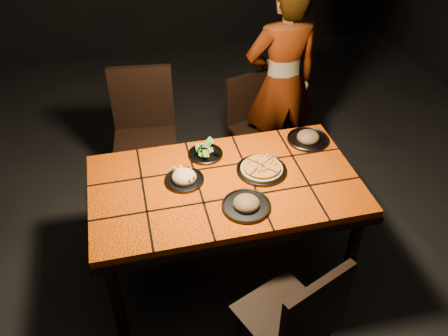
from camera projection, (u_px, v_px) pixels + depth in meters
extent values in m
cube|color=black|center=(225.00, 266.00, 3.31)|extent=(6.00, 7.00, 0.04)
cube|color=#FF5908|center=(225.00, 185.00, 2.84)|extent=(1.60, 0.90, 0.05)
cube|color=black|center=(225.00, 191.00, 2.87)|extent=(1.62, 0.92, 0.04)
cylinder|color=black|center=(116.00, 299.00, 2.68)|extent=(0.07, 0.07, 0.66)
cylinder|color=black|center=(351.00, 253.00, 2.94)|extent=(0.07, 0.07, 0.66)
cylinder|color=black|center=(110.00, 211.00, 3.24)|extent=(0.07, 0.07, 0.66)
cylinder|color=black|center=(308.00, 179.00, 3.50)|extent=(0.07, 0.07, 0.66)
cube|color=black|center=(284.00, 316.00, 2.46)|extent=(0.54, 0.54, 0.04)
cube|color=black|center=(315.00, 313.00, 2.19)|extent=(0.40, 0.19, 0.45)
cylinder|color=black|center=(283.00, 305.00, 2.79)|extent=(0.04, 0.04, 0.42)
cylinder|color=black|center=(238.00, 335.00, 2.63)|extent=(0.04, 0.04, 0.42)
cube|color=black|center=(146.00, 144.00, 3.57)|extent=(0.51, 0.51, 0.04)
cube|color=black|center=(142.00, 98.00, 3.56)|extent=(0.47, 0.10, 0.51)
cylinder|color=black|center=(124.00, 188.00, 3.56)|extent=(0.04, 0.04, 0.48)
cylinder|color=black|center=(174.00, 184.00, 3.60)|extent=(0.04, 0.04, 0.48)
cylinder|color=black|center=(126.00, 158.00, 3.86)|extent=(0.04, 0.04, 0.48)
cylinder|color=black|center=(172.00, 155.00, 3.89)|extent=(0.04, 0.04, 0.48)
cube|color=black|center=(257.00, 131.00, 3.87)|extent=(0.47, 0.47, 0.04)
cube|color=black|center=(246.00, 98.00, 3.85)|extent=(0.37, 0.14, 0.41)
cylinder|color=black|center=(250.00, 167.00, 3.84)|extent=(0.03, 0.03, 0.39)
cylinder|color=black|center=(281.00, 156.00, 3.96)|extent=(0.03, 0.03, 0.39)
cylinder|color=black|center=(231.00, 147.00, 4.05)|extent=(0.03, 0.03, 0.39)
cylinder|color=black|center=(261.00, 137.00, 4.16)|extent=(0.03, 0.03, 0.39)
imported|color=brown|center=(282.00, 83.00, 3.65)|extent=(0.61, 0.42, 1.63)
cylinder|color=#333338|center=(262.00, 170.00, 2.90)|extent=(0.31, 0.31, 0.01)
torus|color=#333338|center=(262.00, 169.00, 2.90)|extent=(0.31, 0.31, 0.01)
cylinder|color=tan|center=(262.00, 169.00, 2.90)|extent=(0.36, 0.36, 0.01)
cylinder|color=gold|center=(262.00, 167.00, 2.89)|extent=(0.32, 0.32, 0.02)
cylinder|color=#333338|center=(184.00, 180.00, 2.83)|extent=(0.24, 0.24, 0.01)
torus|color=#333338|center=(184.00, 179.00, 2.83)|extent=(0.24, 0.24, 0.01)
ellipsoid|color=#D2B78A|center=(184.00, 177.00, 2.81)|extent=(0.14, 0.14, 0.08)
cylinder|color=#333338|center=(205.00, 154.00, 3.03)|extent=(0.22, 0.22, 0.01)
torus|color=#333338|center=(205.00, 153.00, 3.03)|extent=(0.22, 0.22, 0.01)
cylinder|color=#333338|center=(246.00, 206.00, 2.65)|extent=(0.28, 0.28, 0.01)
torus|color=#333338|center=(246.00, 205.00, 2.65)|extent=(0.28, 0.28, 0.01)
ellipsoid|color=brown|center=(246.00, 202.00, 2.63)|extent=(0.17, 0.17, 0.09)
cylinder|color=#333338|center=(308.00, 140.00, 3.16)|extent=(0.28, 0.28, 0.01)
torus|color=#333338|center=(308.00, 139.00, 3.15)|extent=(0.28, 0.28, 0.01)
ellipsoid|color=brown|center=(308.00, 136.00, 3.14)|extent=(0.17, 0.17, 0.09)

